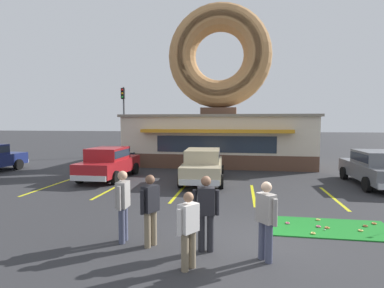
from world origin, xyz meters
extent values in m
plane|color=#2D2D30|center=(0.00, 0.00, 0.00)|extent=(160.00, 160.00, 0.00)
cube|color=brown|center=(-1.61, 14.00, 0.45)|extent=(12.00, 6.00, 0.90)
cube|color=beige|center=(-1.61, 14.00, 2.05)|extent=(12.00, 6.00, 2.30)
cube|color=gray|center=(-1.61, 14.00, 3.28)|extent=(12.30, 6.30, 0.16)
cube|color=orange|center=(-1.61, 10.70, 2.35)|extent=(9.00, 0.60, 0.20)
cube|color=#232D3D|center=(-1.61, 10.98, 1.55)|extent=(7.20, 0.03, 1.00)
cube|color=brown|center=(-1.61, 14.00, 3.61)|extent=(2.40, 1.80, 0.50)
torus|color=#B27F4C|center=(-1.61, 14.00, 7.41)|extent=(7.10, 1.90, 7.10)
torus|color=tan|center=(-1.61, 13.57, 7.41)|extent=(6.25, 1.05, 6.24)
cube|color=#197523|center=(2.30, 1.48, 0.01)|extent=(3.26, 1.60, 0.03)
torus|color=#E5C666|center=(1.75, 0.91, 0.05)|extent=(0.13, 0.13, 0.04)
torus|color=#E5C666|center=(3.04, 1.32, 0.05)|extent=(0.13, 0.13, 0.04)
torus|color=#D17F47|center=(2.23, 1.39, 0.05)|extent=(0.13, 0.13, 0.04)
torus|color=#D8667F|center=(2.02, 1.46, 0.05)|extent=(0.13, 0.13, 0.04)
torus|color=brown|center=(3.30, 1.71, 0.05)|extent=(0.13, 0.13, 0.04)
torus|color=#D17F47|center=(3.63, 1.96, 0.05)|extent=(0.13, 0.13, 0.04)
torus|color=#D8667F|center=(1.23, 1.61, 0.05)|extent=(0.13, 0.13, 0.04)
torus|color=#E5C666|center=(2.15, 2.06, 0.05)|extent=(0.13, 0.13, 0.04)
sphere|color=white|center=(2.12, 1.22, 0.05)|extent=(0.04, 0.04, 0.04)
cube|color=#BCAD89|center=(-1.88, 7.20, 0.66)|extent=(1.99, 4.49, 0.68)
cube|color=#BCAD89|center=(-1.87, 7.05, 1.30)|extent=(1.67, 2.18, 0.60)
cube|color=#232D3D|center=(-1.87, 7.05, 1.32)|extent=(1.69, 2.10, 0.36)
cube|color=silver|center=(-2.00, 9.43, 0.42)|extent=(1.67, 0.19, 0.24)
cube|color=silver|center=(-1.76, 4.98, 0.42)|extent=(1.67, 0.19, 0.24)
cylinder|color=black|center=(-2.83, 8.52, 0.32)|extent=(0.25, 0.65, 0.64)
cylinder|color=black|center=(-1.07, 8.61, 0.32)|extent=(0.25, 0.65, 0.64)
cylinder|color=black|center=(-2.69, 5.79, 0.32)|extent=(0.25, 0.65, 0.64)
cylinder|color=black|center=(-0.93, 5.89, 0.32)|extent=(0.25, 0.65, 0.64)
cube|color=maroon|center=(-6.72, 7.34, 0.66)|extent=(1.80, 4.41, 0.68)
cube|color=maroon|center=(-6.72, 7.19, 1.30)|extent=(1.58, 2.11, 0.60)
cube|color=#232D3D|center=(-6.72, 7.19, 1.32)|extent=(1.60, 2.03, 0.36)
cube|color=silver|center=(-6.74, 9.57, 0.42)|extent=(1.67, 0.11, 0.24)
cube|color=silver|center=(-6.70, 5.11, 0.42)|extent=(1.67, 0.11, 0.24)
cylinder|color=black|center=(-7.61, 8.69, 0.32)|extent=(0.23, 0.64, 0.64)
cylinder|color=black|center=(-5.85, 8.71, 0.32)|extent=(0.23, 0.64, 0.64)
cylinder|color=black|center=(-7.59, 5.97, 0.32)|extent=(0.23, 0.64, 0.64)
cylinder|color=black|center=(-5.83, 5.98, 0.32)|extent=(0.23, 0.64, 0.64)
cube|color=silver|center=(-14.21, 9.97, 0.42)|extent=(1.67, 0.18, 0.24)
cylinder|color=black|center=(-13.37, 9.06, 0.32)|extent=(0.25, 0.65, 0.64)
cube|color=slate|center=(5.95, 7.59, 0.66)|extent=(1.79, 4.41, 0.68)
cube|color=slate|center=(5.95, 7.44, 1.30)|extent=(1.58, 2.11, 0.60)
cube|color=#232D3D|center=(5.95, 7.44, 1.32)|extent=(1.60, 2.03, 0.36)
cube|color=silver|center=(5.93, 9.82, 0.42)|extent=(1.67, 0.11, 0.24)
cylinder|color=black|center=(5.06, 8.95, 0.32)|extent=(0.23, 0.64, 0.64)
cylinder|color=black|center=(6.82, 8.96, 0.32)|extent=(0.23, 0.64, 0.64)
cylinder|color=black|center=(5.08, 6.22, 0.32)|extent=(0.23, 0.64, 0.64)
cylinder|color=#474C66|center=(-2.89, -0.17, 0.43)|extent=(0.15, 0.15, 0.85)
cylinder|color=#474C66|center=(-2.89, -0.37, 0.43)|extent=(0.15, 0.15, 0.85)
cube|color=gray|center=(-2.89, -0.27, 1.17)|extent=(0.25, 0.39, 0.62)
cylinder|color=gray|center=(-2.90, -0.02, 1.13)|extent=(0.10, 0.10, 0.57)
cylinder|color=gray|center=(-2.88, -0.52, 1.13)|extent=(0.10, 0.10, 0.57)
sphere|color=tan|center=(-2.89, -0.27, 1.62)|extent=(0.23, 0.23, 0.23)
cylinder|color=#232328|center=(-0.76, -0.47, 0.42)|extent=(0.15, 0.15, 0.84)
cylinder|color=#232328|center=(-0.96, -0.50, 0.42)|extent=(0.15, 0.15, 0.84)
cube|color=black|center=(-0.86, -0.48, 1.15)|extent=(0.41, 0.29, 0.62)
cylinder|color=black|center=(-0.61, -0.45, 1.12)|extent=(0.10, 0.10, 0.57)
cylinder|color=black|center=(-1.11, -0.52, 1.12)|extent=(0.10, 0.10, 0.57)
sphere|color=brown|center=(-0.86, -0.48, 1.60)|extent=(0.23, 0.23, 0.23)
cylinder|color=#474C66|center=(0.36, -0.66, 0.41)|extent=(0.15, 0.15, 0.82)
cylinder|color=#474C66|center=(0.49, -0.81, 0.41)|extent=(0.15, 0.15, 0.82)
cube|color=gray|center=(0.42, -0.74, 1.12)|extent=(0.43, 0.45, 0.60)
cylinder|color=gray|center=(0.26, -0.55, 1.09)|extent=(0.10, 0.10, 0.55)
cylinder|color=gray|center=(0.58, -0.93, 1.09)|extent=(0.10, 0.10, 0.55)
sphere|color=beige|center=(0.42, -0.74, 1.57)|extent=(0.22, 0.22, 0.22)
cylinder|color=#7F7056|center=(-1.16, -1.43, 0.38)|extent=(0.15, 0.15, 0.76)
cylinder|color=#7F7056|center=(-1.04, -1.27, 0.38)|extent=(0.15, 0.15, 0.76)
cube|color=silver|center=(-1.10, -1.35, 1.04)|extent=(0.42, 0.45, 0.56)
cylinder|color=silver|center=(-1.25, -1.55, 1.01)|extent=(0.10, 0.10, 0.51)
cylinder|color=silver|center=(-0.96, -1.15, 1.01)|extent=(0.10, 0.10, 0.51)
sphere|color=#9E7051|center=(-1.10, -1.35, 1.45)|extent=(0.20, 0.20, 0.20)
cylinder|color=#7F7056|center=(-2.12, -0.32, 0.41)|extent=(0.15, 0.15, 0.83)
cylinder|color=#7F7056|center=(-2.21, -0.49, 0.41)|extent=(0.15, 0.15, 0.83)
cube|color=black|center=(-2.17, -0.41, 1.13)|extent=(0.39, 0.45, 0.61)
cylinder|color=black|center=(-2.05, -0.19, 1.10)|extent=(0.10, 0.10, 0.56)
cylinder|color=black|center=(-2.29, -0.63, 1.10)|extent=(0.10, 0.10, 0.56)
sphere|color=brown|center=(-2.17, -0.41, 1.57)|extent=(0.22, 0.22, 0.22)
cylinder|color=#232833|center=(-6.92, 10.81, 0.47)|extent=(0.56, 0.56, 0.95)
torus|color=black|center=(-6.92, 10.81, 0.95)|extent=(0.57, 0.57, 0.05)
cylinder|color=#595B60|center=(-9.85, 17.16, 2.90)|extent=(0.16, 0.16, 5.80)
cube|color=black|center=(-9.85, 16.98, 5.25)|extent=(0.28, 0.24, 0.90)
sphere|color=red|center=(-9.85, 16.86, 5.55)|extent=(0.18, 0.18, 0.18)
sphere|color=orange|center=(-9.85, 16.86, 5.25)|extent=(0.18, 0.18, 0.18)
sphere|color=green|center=(-9.85, 16.86, 4.95)|extent=(0.18, 0.18, 0.18)
cube|color=yellow|center=(-8.59, 5.00, 0.00)|extent=(0.12, 3.60, 0.01)
cube|color=yellow|center=(-5.59, 5.00, 0.00)|extent=(0.12, 3.60, 0.01)
cube|color=yellow|center=(-2.59, 5.00, 0.00)|extent=(0.12, 3.60, 0.01)
cube|color=yellow|center=(0.41, 5.00, 0.00)|extent=(0.12, 3.60, 0.01)
cube|color=yellow|center=(3.41, 5.00, 0.00)|extent=(0.12, 3.60, 0.01)
camera|label=1|loc=(-0.12, -6.97, 2.91)|focal=28.00mm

